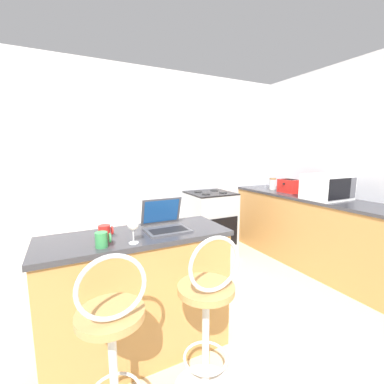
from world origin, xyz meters
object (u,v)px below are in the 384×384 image
storage_jar (273,184)px  wine_glass_short (133,226)px  bar_stool_far (207,321)px  toaster (289,186)px  laptop (165,222)px  mug_green (102,240)px  bar_stool_near (113,353)px  mug_white (285,185)px  stove_range (210,224)px  mug_red (105,232)px  microwave (327,187)px

storage_jar → wine_glass_short: bearing=-151.1°
bar_stool_far → toaster: size_ratio=3.77×
laptop → toaster: (2.20, 0.85, 0.04)m
mug_green → bar_stool_near: bearing=-93.3°
laptop → mug_white: size_ratio=3.05×
bar_stool_far → stove_range: bar_stool_far is taller
bar_stool_far → wine_glass_short: bearing=134.0°
laptop → stove_range: 1.88m
stove_range → mug_red: size_ratio=9.85×
wine_glass_short → stove_range: bearing=46.1°
mug_red → microwave: bearing=6.3°
laptop → microwave: bearing=6.8°
toaster → mug_green: 2.86m
storage_jar → mug_white: (0.24, -0.01, -0.04)m
stove_range → mug_red: 2.19m
toaster → bar_stool_near: bearing=-152.6°
bar_stool_near → bar_stool_far: bearing=0.0°
mug_red → stove_range: bearing=40.1°
storage_jar → mug_green: storage_jar is taller
stove_range → storage_jar: bearing=-9.5°
laptop → mug_green: 0.50m
bar_stool_near → toaster: toaster is taller
microwave → mug_red: 2.65m
mug_white → toaster: bearing=-128.1°
bar_stool_near → mug_green: bearing=86.7°
stove_range → microwave: bearing=-47.3°
microwave → toaster: bearing=90.3°
stove_range → wine_glass_short: wine_glass_short is taller
bar_stool_near → toaster: (2.69, 1.39, 0.52)m
bar_stool_near → toaster: bearing=27.4°
storage_jar → bar_stool_far: bearing=-141.3°
bar_stool_near → mug_green: 0.60m
bar_stool_far → toaster: 2.61m
bar_stool_far → laptop: bearing=95.5°
bar_stool_far → mug_white: size_ratio=10.34×
bar_stool_far → toaster: toaster is taller
wine_glass_short → microwave: bearing=10.5°
bar_stool_far → microwave: 2.37m
microwave → bar_stool_far: bearing=-159.3°
mug_red → laptop: bearing=3.5°
laptop → mug_red: size_ratio=3.26×
bar_stool_near → mug_red: 0.71m
wine_glass_short → storage_jar: bearing=28.9°
laptop → wine_glass_short: laptop is taller
microwave → storage_jar: 0.92m
mug_red → storage_jar: bearing=24.5°
stove_range → mug_white: size_ratio=9.19×
mug_green → wine_glass_short: bearing=-6.6°
microwave → toaster: 0.59m
bar_stool_far → microwave: microwave is taller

